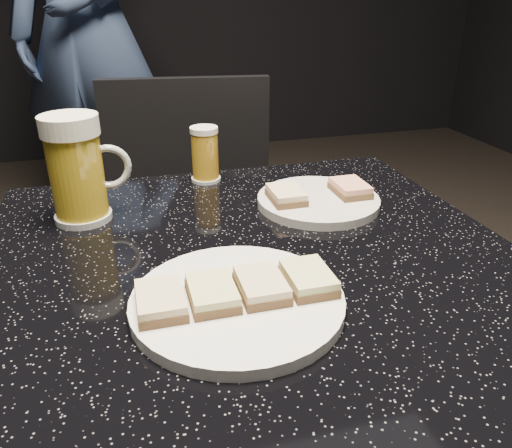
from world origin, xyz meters
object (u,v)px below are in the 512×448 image
object	(u,v)px
chair	(192,242)
patron	(89,32)
beer_mug	(78,169)
beer_tumbler	(205,155)
table	(256,400)
plate_small	(318,201)
plate_large	(237,302)

from	to	relation	value
chair	patron	bearing A→B (deg)	100.90
beer_mug	chair	size ratio (longest dim) A/B	0.18
beer_tumbler	beer_mug	bearing A→B (deg)	-150.67
patron	table	xyz separation A→B (m)	(0.22, -1.66, -0.40)
plate_small	chair	xyz separation A→B (m)	(-0.15, 0.41, -0.26)
plate_large	beer_tumbler	size ratio (longest dim) A/B	2.38
plate_large	beer_tumbler	distance (m)	0.40
table	beer_tumbler	size ratio (longest dim) A/B	7.65
beer_mug	beer_tumbler	bearing A→B (deg)	29.33
beer_tumbler	chair	xyz separation A→B (m)	(-0.00, 0.25, -0.30)
table	beer_mug	size ratio (longest dim) A/B	4.75
table	beer_mug	bearing A→B (deg)	138.94
plate_large	plate_small	size ratio (longest dim) A/B	1.20
plate_small	table	xyz separation A→B (m)	(-0.14, -0.14, -0.25)
plate_small	beer_tumbler	size ratio (longest dim) A/B	1.99
plate_large	plate_small	distance (m)	0.31
beer_tumbler	chair	size ratio (longest dim) A/B	0.11
patron	table	size ratio (longest dim) A/B	2.42
patron	beer_mug	distance (m)	1.47
patron	table	distance (m)	1.72
plate_large	beer_mug	xyz separation A→B (m)	(-0.17, 0.29, 0.07)
plate_small	beer_mug	distance (m)	0.37
table	beer_mug	xyz separation A→B (m)	(-0.22, 0.19, 0.32)
beer_mug	beer_tumbler	size ratio (longest dim) A/B	1.61
plate_large	chair	bearing A→B (deg)	86.61
beer_mug	table	bearing A→B (deg)	-41.06
plate_large	chair	world-z (taller)	chair
chair	beer_tumbler	bearing A→B (deg)	-89.99
table	beer_tumbler	xyz separation A→B (m)	(-0.01, 0.30, 0.29)
patron	beer_mug	size ratio (longest dim) A/B	11.46
table	beer_tumbler	bearing A→B (deg)	91.85
patron	beer_tumbler	world-z (taller)	patron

